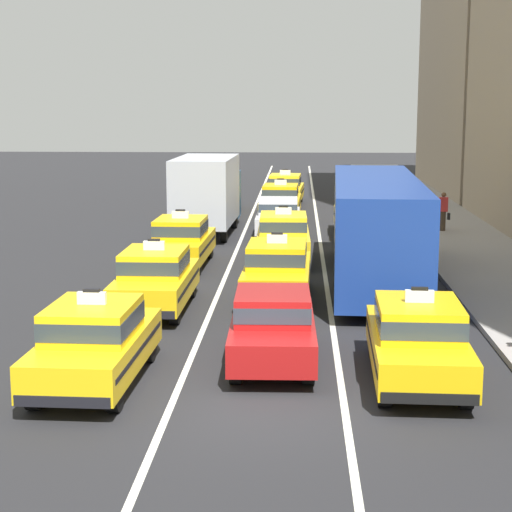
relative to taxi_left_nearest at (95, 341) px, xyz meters
The scene contains 19 objects.
ground_plane 3.61m from the taxi_left_nearest, 20.85° to the right, with size 160.00×160.00×0.00m, color #232326.
lane_stripe_left_center 18.85m from the taxi_left_nearest, 84.92° to the left, with size 0.14×80.00×0.01m, color silver.
lane_stripe_center_right 19.40m from the taxi_left_nearest, 75.45° to the left, with size 0.14×80.00×0.01m, color silver.
sidewalk_curb 17.30m from the taxi_left_nearest, 52.73° to the left, with size 4.00×90.00×0.15m, color #9E9993.
taxi_left_nearest is the anchor object (origin of this frame).
taxi_left_second 6.21m from the taxi_left_nearest, 88.34° to the left, with size 1.86×4.58×1.96m.
taxi_left_third 12.49m from the taxi_left_nearest, 89.89° to the left, with size 1.91×4.60×1.96m.
box_truck_left_fourth 19.99m from the taxi_left_nearest, 89.54° to the left, with size 2.46×7.02×3.27m.
taxi_left_fifth 27.10m from the taxi_left_nearest, 90.27° to the left, with size 2.04×4.65×1.96m.
sedan_center_nearest 3.81m from the taxi_left_nearest, 24.50° to the left, with size 1.85×4.33×1.58m.
taxi_center_second 8.24m from the taxi_left_nearest, 65.57° to the left, with size 1.92×4.60×1.96m.
taxi_center_third 14.14m from the taxi_left_nearest, 75.81° to the left, with size 1.89×4.59×1.96m.
sedan_center_fourth 19.52m from the taxi_left_nearest, 80.69° to the left, with size 1.76×4.30×1.58m.
taxi_center_fifth 24.62m from the taxi_left_nearest, 82.67° to the left, with size 1.96×4.61×1.96m.
taxi_center_sixth 30.37m from the taxi_left_nearest, 83.83° to the left, with size 2.03×4.64×1.96m.
taxi_right_nearest 6.40m from the taxi_left_nearest, ahead, with size 1.94×4.61×1.96m.
bus_right_second 11.98m from the taxi_left_nearest, 57.80° to the left, with size 2.94×11.29×3.22m.
taxi_right_third 20.63m from the taxi_left_nearest, 71.90° to the left, with size 1.92×4.60×1.96m.
pedestrian_near_crosswalk 22.55m from the taxi_left_nearest, 63.42° to the left, with size 0.47×0.24×1.63m.
Camera 1 is at (0.73, -15.01, 5.55)m, focal length 60.61 mm.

